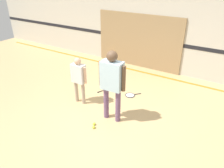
# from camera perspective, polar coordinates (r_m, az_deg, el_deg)

# --- Properties ---
(ground_plane) EXTENTS (16.00, 16.00, 0.00)m
(ground_plane) POSITION_cam_1_polar(r_m,az_deg,el_deg) (5.24, -2.40, -9.78)
(ground_plane) COLOR tan
(wall_back) EXTENTS (16.00, 0.07, 3.20)m
(wall_back) POSITION_cam_1_polar(r_m,az_deg,el_deg) (7.55, 13.06, 14.84)
(wall_back) COLOR beige
(wall_back) RESTS_ON ground_plane
(wall_panel) EXTENTS (3.16, 0.05, 1.89)m
(wall_panel) POSITION_cam_1_polar(r_m,az_deg,el_deg) (7.95, 6.83, 11.10)
(wall_panel) COLOR #9E7F56
(wall_panel) RESTS_ON ground_plane
(floor_stripe) EXTENTS (14.40, 0.10, 0.01)m
(floor_stripe) POSITION_cam_1_polar(r_m,az_deg,el_deg) (7.62, 10.55, 2.49)
(floor_stripe) COLOR orange
(floor_stripe) RESTS_ON ground_plane
(person_instructor) EXTENTS (0.65, 0.29, 1.71)m
(person_instructor) POSITION_cam_1_polar(r_m,az_deg,el_deg) (4.78, 0.00, 1.24)
(person_instructor) COLOR #6B4C70
(person_instructor) RESTS_ON ground_plane
(person_student_left) EXTENTS (0.48, 0.20, 1.28)m
(person_student_left) POSITION_cam_1_polar(r_m,az_deg,el_deg) (5.63, -8.72, 2.15)
(person_student_left) COLOR tan
(person_student_left) RESTS_ON ground_plane
(racket_spare_on_floor) EXTENTS (0.35, 0.51, 0.03)m
(racket_spare_on_floor) POSITION_cam_1_polar(r_m,az_deg,el_deg) (6.54, -1.35, -1.36)
(racket_spare_on_floor) COLOR blue
(racket_spare_on_floor) RESTS_ON ground_plane
(racket_second_spare) EXTENTS (0.42, 0.46, 0.03)m
(racket_second_spare) POSITION_cam_1_polar(r_m,az_deg,el_deg) (6.26, 4.89, -2.91)
(racket_second_spare) COLOR #28282D
(racket_second_spare) RESTS_ON ground_plane
(tennis_ball_near_instructor) EXTENTS (0.07, 0.07, 0.07)m
(tennis_ball_near_instructor) POSITION_cam_1_polar(r_m,az_deg,el_deg) (5.04, -4.80, -11.15)
(tennis_ball_near_instructor) COLOR #CCE038
(tennis_ball_near_instructor) RESTS_ON ground_plane
(tennis_ball_by_spare_racket) EXTENTS (0.07, 0.07, 0.07)m
(tennis_ball_by_spare_racket) POSITION_cam_1_polar(r_m,az_deg,el_deg) (6.57, 1.31, -0.99)
(tennis_ball_by_spare_racket) COLOR #CCE038
(tennis_ball_by_spare_racket) RESTS_ON ground_plane
(tennis_ball_stray_left) EXTENTS (0.07, 0.07, 0.07)m
(tennis_ball_stray_left) POSITION_cam_1_polar(r_m,az_deg,el_deg) (5.13, -4.70, -10.32)
(tennis_ball_stray_left) COLOR #CCE038
(tennis_ball_stray_left) RESTS_ON ground_plane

